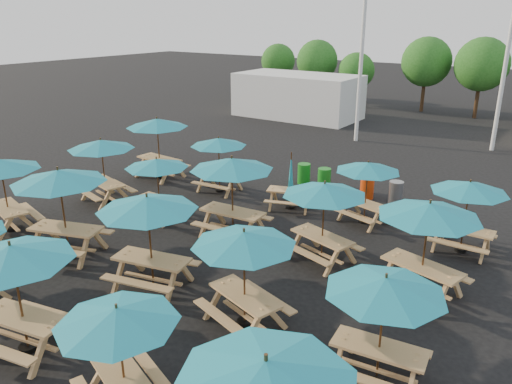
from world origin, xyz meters
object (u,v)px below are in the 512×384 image
Objects in this scene: picnic_unit_6 at (157,166)px; picnic_unit_15 at (368,170)px; picnic_unit_19 at (469,190)px; waste_bin_0 at (304,174)px; picnic_unit_10 at (232,168)px; picnic_unit_2 at (101,147)px; picnic_unit_7 at (219,145)px; picnic_unit_9 at (148,208)px; picnic_unit_14 at (324,193)px; waste_bin_3 at (396,192)px; picnic_unit_12 at (118,321)px; picnic_unit_13 at (244,243)px; picnic_unit_16 at (266,379)px; picnic_unit_18 at (429,215)px; picnic_unit_11 at (291,186)px; picnic_unit_17 at (385,290)px; picnic_unit_5 at (59,181)px; waste_bin_1 at (324,179)px; waste_bin_2 at (367,188)px; picnic_unit_1 at (1,168)px; picnic_unit_8 at (12,258)px.

picnic_unit_15 is at bearing 31.39° from picnic_unit_6.
picnic_unit_19 is 7.48m from waste_bin_0.
picnic_unit_10 is at bearing -115.47° from picnic_unit_15.
picnic_unit_10 is at bearing 16.06° from picnic_unit_2.
picnic_unit_9 reaches higher than picnic_unit_7.
waste_bin_3 is at bearing 104.40° from picnic_unit_14.
picnic_unit_13 reaches higher than picnic_unit_12.
picnic_unit_16 reaches higher than picnic_unit_18.
picnic_unit_2 reaches higher than picnic_unit_15.
picnic_unit_11 is 8.93m from picnic_unit_17.
picnic_unit_13 is 9.33m from waste_bin_3.
waste_bin_3 is (6.04, 2.60, -1.45)m from picnic_unit_7.
waste_bin_1 is at bearing 51.20° from picnic_unit_5.
picnic_unit_16 is 3.18× the size of waste_bin_0.
picnic_unit_14 is (2.82, 3.65, -0.13)m from picnic_unit_9.
picnic_unit_14 is 5.76m from waste_bin_2.
picnic_unit_1 is 11.31m from waste_bin_1.
picnic_unit_10 reaches higher than picnic_unit_7.
waste_bin_2 is (1.87, 9.11, -1.72)m from picnic_unit_9.
waste_bin_3 is at bearing 44.38° from picnic_unit_6.
picnic_unit_9 is (3.26, 0.10, -0.10)m from picnic_unit_5.
picnic_unit_10 is at bearing 142.76° from picnic_unit_17.
picnic_unit_15 is 4.51m from picnic_unit_18.
picnic_unit_8 is at bearing -159.21° from picnic_unit_17.
picnic_unit_7 is at bearing -140.78° from waste_bin_1.
picnic_unit_8 reaches higher than picnic_unit_19.
waste_bin_1 is at bearing 69.69° from picnic_unit_1.
picnic_unit_11 is 2.89m from waste_bin_0.
picnic_unit_1 reaches higher than picnic_unit_7.
picnic_unit_18 is (8.88, 3.52, -0.13)m from picnic_unit_5.
picnic_unit_15 is 1.19× the size of picnic_unit_19.
picnic_unit_12 is 0.94× the size of picnic_unit_14.
picnic_unit_16 is at bearing 17.45° from picnic_unit_12.
picnic_unit_5 reaches higher than picnic_unit_19.
picnic_unit_1 is 1.02× the size of picnic_unit_8.
waste_bin_0 is at bearing 47.09° from picnic_unit_7.
picnic_unit_15 is at bearing -13.99° from picnic_unit_11.
picnic_unit_17 is at bearing 63.80° from picnic_unit_12.
picnic_unit_12 is at bearing -94.82° from picnic_unit_11.
picnic_unit_2 is 6.72m from picnic_unit_9.
picnic_unit_10 is (3.05, 3.70, -0.04)m from picnic_unit_5.
picnic_unit_9 is at bearing -163.21° from picnic_unit_13.
picnic_unit_8 is 1.35× the size of picnic_unit_11.
picnic_unit_8 is at bearing -91.65° from waste_bin_1.
picnic_unit_1 is 10.90m from waste_bin_0.
waste_bin_3 is at bearing 59.13° from picnic_unit_9.
picnic_unit_14 is (6.08, 3.75, -0.24)m from picnic_unit_5.
picnic_unit_8 is 5.86m from picnic_unit_16.
picnic_unit_2 is 1.01× the size of picnic_unit_8.
picnic_unit_12 is 12.50m from waste_bin_3.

